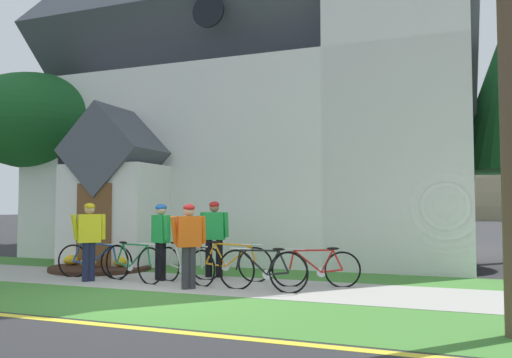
{
  "coord_description": "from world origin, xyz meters",
  "views": [
    {
      "loc": [
        4.73,
        -7.57,
        1.54
      ],
      "look_at": [
        0.7,
        3.21,
        2.16
      ],
      "focal_mm": 35.57,
      "sensor_mm": 36.0,
      "label": 1
    }
  ],
  "objects": [
    {
      "name": "ground",
      "position": [
        0.0,
        4.0,
        0.0
      ],
      "size": [
        140.0,
        140.0,
        0.0
      ],
      "primitive_type": "plane",
      "color": "#2B2B2D"
    },
    {
      "name": "sidewalk_slab",
      "position": [
        -1.03,
        1.52,
        0.01
      ],
      "size": [
        32.0,
        2.23,
        0.01
      ],
      "primitive_type": "cube",
      "color": "#A8A59E",
      "rests_on": "ground"
    },
    {
      "name": "grass_verge",
      "position": [
        -1.03,
        -0.73,
        0.0
      ],
      "size": [
        32.0,
        2.29,
        0.01
      ],
      "primitive_type": "cube",
      "color": "#427F33",
      "rests_on": "ground"
    },
    {
      "name": "church_lawn",
      "position": [
        -1.03,
        3.45,
        0.0
      ],
      "size": [
        24.0,
        1.63,
        0.01
      ],
      "primitive_type": "cube",
      "color": "#427F33",
      "rests_on": "ground"
    },
    {
      "name": "curb_paint_stripe",
      "position": [
        -1.03,
        -2.03,
        0.0
      ],
      "size": [
        28.0,
        0.16,
        0.01
      ],
      "primitive_type": "cube",
      "color": "yellow",
      "rests_on": "ground"
    },
    {
      "name": "church_building",
      "position": [
        -0.56,
        8.83,
        5.17
      ],
      "size": [
        13.2,
        11.74,
        14.2
      ],
      "color": "white",
      "rests_on": "ground"
    },
    {
      "name": "church_sign",
      "position": [
        -3.1,
        3.01,
        1.33
      ],
      "size": [
        1.95,
        0.25,
        2.04
      ],
      "color": "#7F6047",
      "rests_on": "ground"
    },
    {
      "name": "flower_bed",
      "position": [
        -3.11,
        2.66,
        0.08
      ],
      "size": [
        2.4,
        2.4,
        0.34
      ],
      "color": "#382319",
      "rests_on": "ground"
    },
    {
      "name": "bicycle_yellow",
      "position": [
        -2.37,
        1.47,
        0.38
      ],
      "size": [
        1.72,
        0.32,
        0.83
      ],
      "color": "black",
      "rests_on": "ground"
    },
    {
      "name": "bicycle_orange",
      "position": [
        1.59,
        1.15,
        0.39
      ],
      "size": [
        1.78,
        0.15,
        0.81
      ],
      "color": "black",
      "rests_on": "ground"
    },
    {
      "name": "bicycle_green",
      "position": [
        -0.16,
        1.45,
        0.38
      ],
      "size": [
        1.65,
        0.68,
        0.84
      ],
      "color": "black",
      "rests_on": "ground"
    },
    {
      "name": "bicycle_red",
      "position": [
        -1.25,
        1.27,
        0.39
      ],
      "size": [
        1.71,
        0.55,
        0.83
      ],
      "color": "black",
      "rests_on": "ground"
    },
    {
      "name": "bicycle_white",
      "position": [
        0.54,
        2.1,
        0.38
      ],
      "size": [
        1.78,
        0.24,
        0.83
      ],
      "color": "black",
      "rests_on": "ground"
    },
    {
      "name": "bicycle_black",
      "position": [
        2.4,
        1.95,
        0.36
      ],
      "size": [
        1.64,
        0.53,
        0.78
      ],
      "color": "black",
      "rests_on": "ground"
    },
    {
      "name": "cyclist_in_orange_jersey",
      "position": [
        0.01,
        2.45,
        0.96
      ],
      "size": [
        0.65,
        0.3,
        1.64
      ],
      "color": "black",
      "rests_on": "ground"
    },
    {
      "name": "cyclist_in_yellow_jersey",
      "position": [
        -0.83,
        1.64,
        0.91
      ],
      "size": [
        0.53,
        0.46,
        1.58
      ],
      "color": "black",
      "rests_on": "ground"
    },
    {
      "name": "cyclist_in_blue_jersey",
      "position": [
        -2.13,
        0.99,
        0.93
      ],
      "size": [
        0.51,
        0.52,
        1.6
      ],
      "color": "#191E38",
      "rests_on": "ground"
    },
    {
      "name": "cyclist_in_green_jersey",
      "position": [
        0.24,
        0.86,
        0.91
      ],
      "size": [
        0.52,
        0.51,
        1.58
      ],
      "color": "#2D2D33",
      "rests_on": "ground"
    },
    {
      "name": "roadside_conifer",
      "position": [
        6.39,
        7.87,
        4.57
      ],
      "size": [
        3.04,
        3.04,
        6.69
      ],
      "color": "#4C3823",
      "rests_on": "ground"
    },
    {
      "name": "yard_deciduous_tree",
      "position": [
        -7.14,
        4.7,
        4.15
      ],
      "size": [
        4.51,
        4.51,
        5.63
      ],
      "color": "#4C3823",
      "rests_on": "ground"
    },
    {
      "name": "distant_hill",
      "position": [
        10.84,
        70.68,
        0.0
      ],
      "size": [
        100.21,
        39.19,
        22.85
      ],
      "primitive_type": "ellipsoid",
      "color": "#847A5B",
      "rests_on": "ground"
    }
  ]
}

